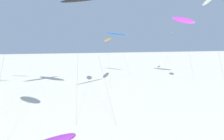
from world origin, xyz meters
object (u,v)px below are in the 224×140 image
object	(u,v)px
flying_kite_4	(183,20)
flying_kite_6	(108,40)
flying_kite_2	(116,34)
flying_kite_9	(208,1)
flying_kite_8	(173,32)

from	to	relation	value
flying_kite_4	flying_kite_6	xyz separation A→B (m)	(-18.68, -2.10, -4.55)
flying_kite_2	flying_kite_9	bearing A→B (deg)	-59.72
flying_kite_2	flying_kite_4	xyz separation A→B (m)	(14.13, -8.00, 3.10)
flying_kite_6	flying_kite_8	distance (m)	24.03
flying_kite_2	flying_kite_9	xyz separation A→B (m)	(11.70, -20.04, 5.54)
flying_kite_6	flying_kite_8	size ratio (longest dim) A/B	0.83
flying_kite_2	flying_kite_4	distance (m)	16.54
flying_kite_8	flying_kite_6	bearing A→B (deg)	-151.80
flying_kite_8	flying_kite_9	xyz separation A→B (m)	(-4.85, -21.25, 4.93)
flying_kite_8	flying_kite_9	world-z (taller)	flying_kite_9
flying_kite_4	flying_kite_8	world-z (taller)	flying_kite_4
flying_kite_2	flying_kite_6	size ratio (longest dim) A/B	1.15
flying_kite_2	flying_kite_6	xyz separation A→B (m)	(-4.55, -10.11, -1.45)
flying_kite_6	flying_kite_4	bearing A→B (deg)	6.42
flying_kite_8	flying_kite_9	size ratio (longest dim) A/B	0.69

